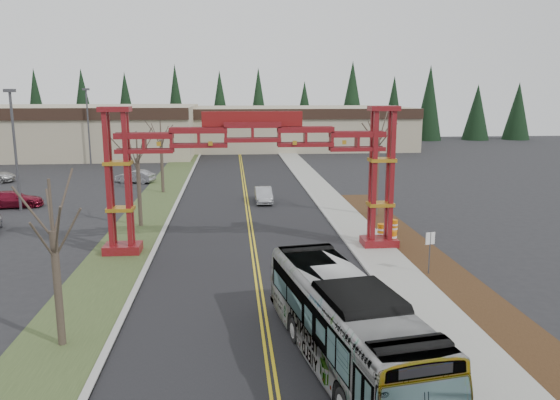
{
  "coord_description": "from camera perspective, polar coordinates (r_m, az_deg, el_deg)",
  "views": [
    {
      "loc": [
        -1.26,
        -14.84,
        9.82
      ],
      "look_at": [
        1.31,
        14.13,
        3.96
      ],
      "focal_mm": 35.0,
      "sensor_mm": 36.0,
      "label": 1
    }
  ],
  "objects": [
    {
      "name": "curb_left",
      "position": [
        41.3,
        -11.75,
        -2.5
      ],
      "size": [
        0.3,
        110.0,
        0.15
      ],
      "primitive_type": "cube",
      "color": "#A3A39E",
      "rests_on": "ground"
    },
    {
      "name": "gateway_arch",
      "position": [
        33.08,
        -2.87,
        4.72
      ],
      "size": [
        18.2,
        1.6,
        8.9
      ],
      "color": "#60100C",
      "rests_on": "ground"
    },
    {
      "name": "barrel_north",
      "position": [
        38.99,
        11.82,
        -2.72
      ],
      "size": [
        0.51,
        0.51,
        0.95
      ],
      "color": "#CC6A0B",
      "rests_on": "ground"
    },
    {
      "name": "bare_tree_right_far",
      "position": [
        42.95,
        10.2,
        6.23
      ],
      "size": [
        3.29,
        3.29,
        8.3
      ],
      "color": "#382D26",
      "rests_on": "ground"
    },
    {
      "name": "grass_median",
      "position": [
        41.57,
        -14.28,
        -2.58
      ],
      "size": [
        4.0,
        110.0,
        0.08
      ],
      "primitive_type": "cube",
      "color": "#374824",
      "rests_on": "ground"
    },
    {
      "name": "bare_tree_median_far",
      "position": [
        53.78,
        -12.33,
        6.03
      ],
      "size": [
        3.01,
        3.01,
        7.05
      ],
      "color": "#382D26",
      "rests_on": "ground"
    },
    {
      "name": "conifer_treeline",
      "position": [
        106.9,
        -4.33,
        9.57
      ],
      "size": [
        116.1,
        5.6,
        13.0
      ],
      "color": "black",
      "rests_on": "ground"
    },
    {
      "name": "lane_line_right",
      "position": [
        41.05,
        -3.01,
        -2.43
      ],
      "size": [
        0.12,
        100.0,
        0.01
      ],
      "primitive_type": "cube",
      "color": "gold",
      "rests_on": "road"
    },
    {
      "name": "parked_car_mid_a",
      "position": [
        51.7,
        -26.17,
        0.06
      ],
      "size": [
        5.16,
        2.79,
        1.42
      ],
      "primitive_type": "imported",
      "rotation": [
        0.0,
        0.0,
        1.74
      ],
      "color": "maroon",
      "rests_on": "ground"
    },
    {
      "name": "sidewalk_right",
      "position": [
        41.96,
        7.26,
        -2.13
      ],
      "size": [
        2.6,
        110.0,
        0.14
      ],
      "primitive_type": "cube",
      "color": "gray",
      "rests_on": "ground"
    },
    {
      "name": "barrel_south",
      "position": [
        35.49,
        11.65,
        -4.02
      ],
      "size": [
        0.58,
        0.58,
        1.07
      ],
      "color": "#CC6A0B",
      "rests_on": "ground"
    },
    {
      "name": "curb_right",
      "position": [
        41.68,
        5.31,
        -2.18
      ],
      "size": [
        0.3,
        110.0,
        0.15
      ],
      "primitive_type": "cube",
      "color": "#A3A39E",
      "rests_on": "ground"
    },
    {
      "name": "barrel_mid",
      "position": [
        37.28,
        10.54,
        -3.25
      ],
      "size": [
        0.56,
        0.56,
        1.04
      ],
      "color": "#CC6A0B",
      "rests_on": "ground"
    },
    {
      "name": "retail_building_west",
      "position": [
        91.63,
        -23.52,
        6.66
      ],
      "size": [
        46.0,
        22.3,
        7.5
      ],
      "color": "tan",
      "rests_on": "ground"
    },
    {
      "name": "road",
      "position": [
        41.05,
        -3.18,
        -2.46
      ],
      "size": [
        12.0,
        110.0,
        0.02
      ],
      "primitive_type": "cube",
      "color": "black",
      "rests_on": "ground"
    },
    {
      "name": "lane_line_left",
      "position": [
        41.04,
        -3.35,
        -2.44
      ],
      "size": [
        0.12,
        100.0,
        0.01
      ],
      "primitive_type": "cube",
      "color": "gold",
      "rests_on": "road"
    },
    {
      "name": "street_sign",
      "position": [
        30.3,
        15.4,
        -4.52
      ],
      "size": [
        0.54,
        0.18,
        2.4
      ],
      "color": "#3F3F44",
      "rests_on": "ground"
    },
    {
      "name": "transit_bus",
      "position": [
        20.14,
        6.89,
        -12.69
      ],
      "size": [
        4.63,
        11.98,
        3.26
      ],
      "primitive_type": "imported",
      "rotation": [
        0.0,
        0.0,
        0.17
      ],
      "color": "#A7A9AE",
      "rests_on": "ground"
    },
    {
      "name": "light_pole_near",
      "position": [
        49.42,
        -26.0,
        5.52
      ],
      "size": [
        0.86,
        0.43,
        9.94
      ],
      "color": "#3F3F44",
      "rests_on": "ground"
    },
    {
      "name": "retail_building_east",
      "position": [
        95.67,
        1.7,
        7.6
      ],
      "size": [
        38.0,
        20.3,
        7.0
      ],
      "color": "tan",
      "rests_on": "ground"
    },
    {
      "name": "landscape_strip",
      "position": [
        29.04,
        18.73,
        -8.87
      ],
      "size": [
        2.6,
        50.0,
        0.12
      ],
      "primitive_type": "cube",
      "color": "#301D10",
      "rests_on": "ground"
    },
    {
      "name": "bare_tree_median_near",
      "position": [
        22.18,
        -22.64,
        -3.07
      ],
      "size": [
        3.01,
        3.01,
        6.63
      ],
      "color": "#382D26",
      "rests_on": "ground"
    },
    {
      "name": "silver_sedan",
      "position": [
        48.56,
        -1.73,
        0.53
      ],
      "size": [
        1.48,
        4.13,
        1.36
      ],
      "primitive_type": "imported",
      "rotation": [
        0.0,
        0.0,
        0.01
      ],
      "color": "#A5A8AD",
      "rests_on": "ground"
    },
    {
      "name": "bare_tree_median_mid",
      "position": [
        40.47,
        -14.67,
        4.2
      ],
      "size": [
        2.91,
        2.91,
        6.97
      ],
      "color": "#382D26",
      "rests_on": "ground"
    },
    {
      "name": "light_pole_far",
      "position": [
        77.51,
        -19.42,
        7.81
      ],
      "size": [
        0.88,
        0.44,
        10.1
      ],
      "color": "#3F3F44",
      "rests_on": "ground"
    },
    {
      "name": "parked_car_far_a",
      "position": [
        60.96,
        -14.88,
        2.39
      ],
      "size": [
        4.45,
        2.78,
        1.38
      ],
      "primitive_type": "imported",
      "rotation": [
        0.0,
        0.0,
        4.37
      ],
      "color": "#96979C",
      "rests_on": "ground"
    }
  ]
}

